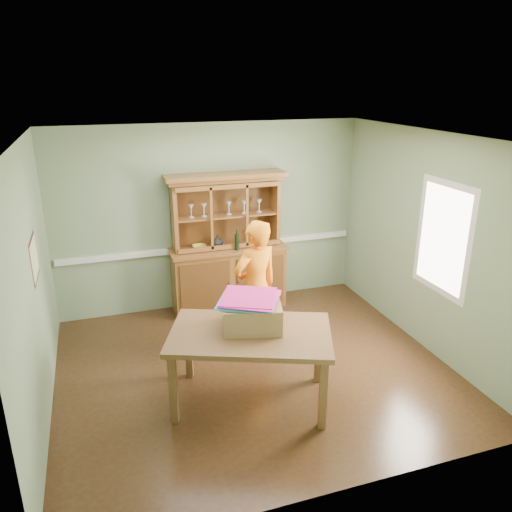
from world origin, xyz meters
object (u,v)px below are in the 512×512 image
object	(u,v)px
cardboard_box	(252,315)
person	(256,288)
china_hutch	(228,262)
dining_table	(250,340)

from	to	relation	value
cardboard_box	person	distance (m)	0.98
china_hutch	cardboard_box	xyz separation A→B (m)	(-0.35, -2.25, 0.25)
dining_table	cardboard_box	xyz separation A→B (m)	(0.05, 0.09, 0.23)
china_hutch	person	distance (m)	1.35
china_hutch	person	size ratio (longest dim) A/B	1.18
cardboard_box	person	world-z (taller)	person
china_hutch	dining_table	distance (m)	2.37
china_hutch	cardboard_box	bearing A→B (deg)	-98.85
person	china_hutch	bearing A→B (deg)	-107.48
dining_table	cardboard_box	distance (m)	0.26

